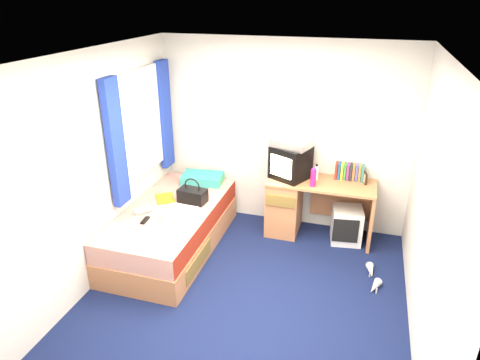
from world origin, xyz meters
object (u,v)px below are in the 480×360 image
(bed, at_px, (172,228))
(crt_tv, at_px, (290,162))
(vcr, at_px, (292,143))
(colour_swatch_fan, at_px, (162,227))
(pink_water_bottle, at_px, (313,178))
(storage_cube, at_px, (346,225))
(magazine, at_px, (165,198))
(aerosol_can, at_px, (316,173))
(remote_control, at_px, (145,220))
(handbag, at_px, (193,195))
(white_heels, at_px, (373,279))
(pillow, at_px, (203,178))
(desk, at_px, (298,203))
(picture_frame, at_px, (365,178))
(towel, at_px, (180,214))
(water_bottle, at_px, (143,210))

(bed, xyz_separation_m, crt_tv, (1.26, 0.82, 0.69))
(vcr, height_order, colour_swatch_fan, vcr)
(crt_tv, height_order, pink_water_bottle, crt_tv)
(storage_cube, xyz_separation_m, magazine, (-2.18, -0.57, 0.32))
(crt_tv, distance_m, aerosol_can, 0.34)
(bed, relative_size, remote_control, 12.50)
(handbag, xyz_separation_m, white_heels, (2.17, -0.23, -0.59))
(aerosol_can, height_order, white_heels, aerosol_can)
(pillow, bearing_deg, magazine, -113.88)
(colour_swatch_fan, bearing_deg, desk, 44.30)
(crt_tv, height_order, magazine, crt_tv)
(desk, distance_m, handbag, 1.35)
(storage_cube, distance_m, crt_tv, 1.05)
(pillow, distance_m, picture_frame, 2.08)
(pink_water_bottle, xyz_separation_m, remote_control, (-1.71, -1.01, -0.31))
(picture_frame, bearing_deg, towel, -167.45)
(picture_frame, bearing_deg, pillow, 165.85)
(pink_water_bottle, xyz_separation_m, towel, (-1.35, -0.85, -0.26))
(desk, bearing_deg, storage_cube, -4.24)
(towel, xyz_separation_m, colour_swatch_fan, (-0.12, -0.23, -0.05))
(pillow, relative_size, picture_frame, 3.77)
(towel, distance_m, water_bottle, 0.46)
(handbag, xyz_separation_m, remote_control, (-0.33, -0.59, -0.08))
(pillow, height_order, water_bottle, pillow)
(crt_tv, relative_size, colour_swatch_fan, 2.43)
(pink_water_bottle, relative_size, remote_control, 1.31)
(storage_cube, distance_m, colour_swatch_fan, 2.28)
(desk, height_order, towel, desk)
(storage_cube, xyz_separation_m, remote_control, (-2.15, -1.13, 0.33))
(crt_tv, bearing_deg, desk, 26.06)
(desk, distance_m, pink_water_bottle, 0.51)
(pillow, height_order, handbag, handbag)
(crt_tv, xyz_separation_m, remote_control, (-1.39, -1.18, -0.40))
(bed, bearing_deg, magazine, 129.90)
(picture_frame, distance_m, white_heels, 1.21)
(desk, relative_size, aerosol_can, 7.12)
(remote_control, bearing_deg, pink_water_bottle, 25.85)
(white_heels, bearing_deg, colour_swatch_fan, -169.15)
(vcr, relative_size, towel, 1.34)
(picture_frame, height_order, handbag, picture_frame)
(bed, height_order, storage_cube, bed)
(crt_tv, bearing_deg, colour_swatch_fan, -106.79)
(desk, distance_m, aerosol_can, 0.48)
(magazine, bearing_deg, aerosol_can, 20.19)
(desk, xyz_separation_m, storage_cube, (0.62, -0.05, -0.18))
(pillow, relative_size, white_heels, 1.03)
(aerosol_can, height_order, remote_control, aerosol_can)
(towel, height_order, water_bottle, towel)
(bed, xyz_separation_m, white_heels, (2.36, -0.00, -0.23))
(desk, xyz_separation_m, handbag, (-1.19, -0.59, 0.23))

